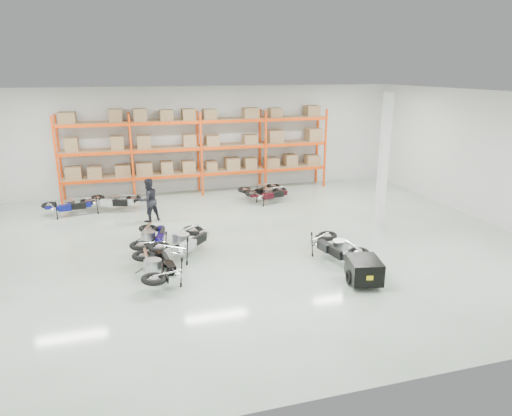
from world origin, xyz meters
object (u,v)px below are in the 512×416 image
object	(u,v)px
moto_black_far_left	(157,262)
moto_back_a	(69,202)
moto_back_b	(113,198)
trailer	(364,270)
moto_blue_centre	(151,234)
moto_silver_left	(183,237)
moto_back_d	(268,191)
moto_touring_right	(336,242)
moto_back_c	(261,187)
person_back	(148,200)

from	to	relation	value
moto_black_far_left	moto_back_a	size ratio (longest dim) A/B	1.12
moto_back_b	trailer	bearing A→B (deg)	-126.10
moto_blue_centre	moto_silver_left	xyz separation A→B (m)	(0.86, -0.65, 0.05)
moto_back_d	moto_back_b	bearing A→B (deg)	73.39
moto_touring_right	moto_back_b	xyz separation A→B (m)	(-6.07, 6.62, -0.01)
moto_black_far_left	moto_back_a	xyz separation A→B (m)	(-2.70, 6.56, -0.06)
moto_silver_left	moto_back_c	distance (m)	6.49
moto_touring_right	trailer	size ratio (longest dim) A/B	1.06
moto_back_b	moto_back_c	size ratio (longest dim) A/B	1.03
moto_black_far_left	moto_back_d	bearing A→B (deg)	-134.91
moto_black_far_left	moto_back_d	world-z (taller)	moto_black_far_left
moto_back_b	moto_black_far_left	bearing A→B (deg)	-152.92
moto_touring_right	trailer	bearing A→B (deg)	-100.69
moto_touring_right	moto_back_d	distance (m)	6.05
trailer	moto_back_d	distance (m)	7.65
moto_blue_centre	person_back	world-z (taller)	person_back
moto_back_c	moto_back_d	size ratio (longest dim) A/B	1.03
trailer	person_back	size ratio (longest dim) A/B	1.06
moto_blue_centre	moto_back_b	distance (m)	4.60
moto_blue_centre	person_back	xyz separation A→B (m)	(0.10, 2.82, 0.25)
moto_blue_centre	moto_black_far_left	world-z (taller)	moto_black_far_left
moto_back_a	person_back	size ratio (longest dim) A/B	1.03
moto_back_b	person_back	size ratio (longest dim) A/B	1.09
moto_blue_centre	moto_back_c	bearing A→B (deg)	-124.09
moto_touring_right	moto_back_d	size ratio (longest dim) A/B	1.09
moto_silver_left	moto_back_a	world-z (taller)	moto_silver_left
moto_back_a	moto_back_d	xyz separation A→B (m)	(7.55, -0.46, -0.00)
moto_touring_right	moto_back_a	size ratio (longest dim) A/B	1.09
moto_touring_right	person_back	world-z (taller)	person_back
moto_silver_left	moto_back_a	distance (m)	6.14
moto_back_b	person_back	distance (m)	2.07
moto_blue_centre	moto_back_d	xyz separation A→B (m)	(4.85, 3.89, -0.04)
moto_back_d	moto_back_c	bearing A→B (deg)	-2.73
moto_silver_left	moto_back_b	size ratio (longest dim) A/B	1.11
moto_blue_centre	trailer	xyz separation A→B (m)	(4.94, -3.76, -0.14)
moto_black_far_left	trailer	size ratio (longest dim) A/B	1.09
moto_touring_right	person_back	size ratio (longest dim) A/B	1.12
moto_back_b	person_back	world-z (taller)	person_back
moto_touring_right	moto_back_d	world-z (taller)	moto_touring_right
moto_touring_right	moto_back_b	size ratio (longest dim) A/B	1.03
moto_back_b	moto_touring_right	bearing A→B (deg)	-120.03
moto_back_d	moto_back_a	bearing A→B (deg)	75.36
moto_silver_left	moto_back_c	world-z (taller)	moto_silver_left
moto_silver_left	moto_touring_right	world-z (taller)	moto_silver_left
moto_back_c	person_back	distance (m)	4.97
moto_touring_right	moto_back_b	distance (m)	8.98
person_back	moto_back_b	bearing A→B (deg)	-78.41
moto_back_d	person_back	world-z (taller)	person_back
moto_back_a	moto_back_b	distance (m)	1.58
moto_back_d	moto_touring_right	bearing A→B (deg)	169.67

